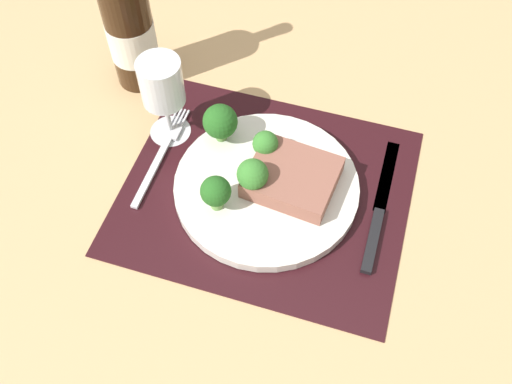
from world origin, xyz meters
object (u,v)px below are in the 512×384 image
object	(u,v)px
plate	(266,187)
knife	(378,214)
wine_bottle	(131,32)
steak	(292,177)
wine_glass	(162,87)
fork	(161,154)

from	to	relation	value
plate	knife	size ratio (longest dim) A/B	1.14
plate	wine_bottle	bearing A→B (deg)	149.13
knife	steak	bearing A→B (deg)	174.92
plate	wine_bottle	world-z (taller)	wine_bottle
steak	knife	size ratio (longest dim) A/B	0.52
plate	steak	xyz separation A→B (cm)	(3.39, 1.11, 2.19)
plate	steak	bearing A→B (deg)	18.09
steak	wine_glass	bearing A→B (deg)	166.03
wine_glass	plate	bearing A→B (deg)	-19.89
fork	knife	distance (cm)	32.85
fork	wine_bottle	size ratio (longest dim) A/B	0.70
plate	wine_glass	distance (cm)	20.24
knife	wine_bottle	size ratio (longest dim) A/B	0.84
wine_glass	wine_bottle	bearing A→B (deg)	133.79
fork	wine_glass	distance (cm)	10.31
wine_bottle	steak	bearing A→B (deg)	-26.22
plate	fork	bearing A→B (deg)	175.16
wine_glass	knife	bearing A→B (deg)	-9.73
fork	steak	bearing A→B (deg)	1.03
plate	wine_glass	world-z (taller)	wine_glass
plate	fork	world-z (taller)	plate
plate	wine_glass	size ratio (longest dim) A/B	1.85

